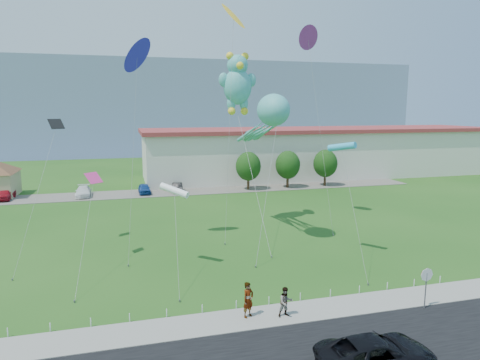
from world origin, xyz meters
name	(u,v)px	position (x,y,z in m)	size (l,w,h in m)	color
ground	(247,297)	(0.00, 0.00, 0.00)	(160.00, 160.00, 0.00)	#204D15
sidewalk	(260,317)	(0.00, -2.75, 0.05)	(80.00, 2.50, 0.10)	gray
parking_strip	(177,192)	(0.00, 35.00, 0.03)	(70.00, 6.00, 0.06)	#59544C
hill_ridge	(145,106)	(0.00, 120.00, 12.50)	(160.00, 50.00, 25.00)	gray
warehouse	(321,152)	(26.00, 44.00, 4.12)	(61.00, 15.00, 8.20)	beige
stop_sign	(426,279)	(9.50, -4.21, 1.87)	(0.80, 0.07, 2.50)	slate
rope_fence	(253,303)	(0.00, -1.30, 0.25)	(26.05, 0.05, 0.50)	white
tree_near	(248,166)	(10.00, 34.00, 3.39)	(3.60, 3.60, 5.47)	#3F2B19
tree_mid	(288,165)	(16.00, 34.00, 3.39)	(3.60, 3.60, 5.47)	#3F2B19
tree_far	(325,164)	(22.00, 34.00, 3.39)	(3.60, 3.60, 5.47)	#3F2B19
suv	(377,354)	(3.47, -8.66, 0.80)	(2.46, 5.35, 1.49)	black
pedestrian_left	(248,300)	(-0.66, -2.59, 1.09)	(0.72, 0.48, 1.99)	gray
pedestrian_right	(286,302)	(1.35, -3.09, 0.94)	(0.82, 0.64, 1.69)	gray
parked_car_red	(5,194)	(-21.77, 35.39, 0.79)	(1.71, 4.26, 1.45)	#A61424
parked_car_white	(83,191)	(-12.39, 34.95, 0.71)	(1.83, 4.51, 1.31)	white
parked_car_blue	(144,189)	(-4.51, 34.84, 0.71)	(1.54, 3.82, 1.30)	navy
parked_car_black	(177,188)	(-0.04, 34.65, 0.69)	(1.33, 3.81, 1.26)	black
octopus_kite	(268,119)	(5.03, 11.01, 10.58)	(4.40, 12.00, 12.68)	#44A7AA
teddy_bear_kite	(238,82)	(3.72, 16.21, 13.95)	(3.64, 11.18, 16.69)	#44A7AA
small_kite_cyan	(342,148)	(8.91, 5.11, 8.58)	(1.00, 6.70, 9.09)	#30AEDC
small_kite_blue	(137,60)	(-5.62, 12.28, 15.33)	(2.34, 5.86, 16.35)	#2E23C7
small_kite_black	(52,139)	(-12.45, 13.12, 9.06)	(3.10, 8.07, 10.67)	black
small_kite_orange	(233,22)	(3.20, 15.72, 19.31)	(3.15, 6.20, 20.52)	yellow
small_kite_white	(174,191)	(-3.57, 6.28, 5.66)	(0.80, 7.10, 6.14)	white
small_kite_pink	(92,188)	(-9.31, 8.93, 5.68)	(1.64, 8.44, 6.75)	#D93081
small_kite_purple	(309,42)	(10.80, 15.97, 17.81)	(1.80, 6.56, 18.95)	purple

